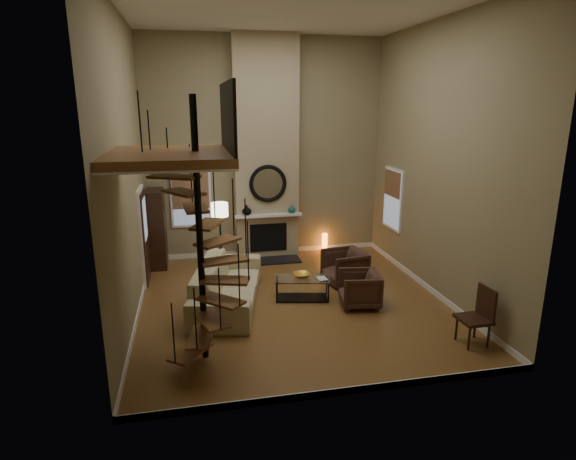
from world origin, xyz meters
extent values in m
cube|color=olive|center=(0.00, 0.00, -0.01)|extent=(6.00, 6.50, 0.01)
cube|color=#8D815B|center=(0.00, 3.25, 2.75)|extent=(6.00, 0.02, 5.50)
cube|color=#8D815B|center=(0.00, -3.25, 2.75)|extent=(6.00, 0.02, 5.50)
cube|color=#8D815B|center=(-3.00, 0.00, 2.75)|extent=(0.02, 6.50, 5.50)
cube|color=#8D815B|center=(3.00, 0.00, 2.75)|extent=(0.02, 6.50, 5.50)
cube|color=silver|center=(0.00, 0.00, 5.50)|extent=(6.00, 6.50, 0.01)
cube|color=white|center=(0.00, 3.24, 0.06)|extent=(6.00, 0.02, 0.12)
cube|color=white|center=(0.00, -3.24, 0.06)|extent=(6.00, 0.02, 0.12)
cube|color=white|center=(-2.99, 0.00, 0.06)|extent=(0.02, 6.50, 0.12)
cube|color=white|center=(2.99, 0.00, 0.06)|extent=(0.02, 6.50, 0.12)
cube|color=tan|center=(0.00, 3.06, 2.75)|extent=(1.60, 0.38, 5.50)
cube|color=black|center=(0.00, 2.57, 0.02)|extent=(1.50, 0.60, 0.04)
cube|color=black|center=(0.00, 2.86, 0.55)|extent=(0.95, 0.02, 0.72)
cube|color=white|center=(0.00, 2.78, 1.15)|extent=(1.70, 0.18, 0.06)
torus|color=black|center=(0.00, 2.84, 1.95)|extent=(0.94, 0.10, 0.94)
cylinder|color=white|center=(0.00, 2.85, 1.95)|extent=(0.80, 0.01, 0.80)
imported|color=black|center=(-0.55, 2.82, 1.30)|extent=(0.24, 0.24, 0.25)
imported|color=#17524F|center=(0.60, 2.82, 1.28)|extent=(0.20, 0.20, 0.21)
cube|color=white|center=(-1.90, 3.23, 1.60)|extent=(1.02, 0.04, 1.52)
cube|color=#8C9EB2|center=(-1.90, 3.21, 1.60)|extent=(0.90, 0.01, 1.40)
cube|color=#946442|center=(-1.90, 3.19, 1.81)|extent=(0.90, 0.01, 0.98)
cube|color=white|center=(2.98, 2.00, 1.60)|extent=(0.04, 1.02, 1.52)
cube|color=#8C9EB2|center=(2.96, 2.00, 1.60)|extent=(0.01, 0.90, 1.40)
cube|color=#946442|center=(2.94, 2.00, 1.98)|extent=(0.01, 0.90, 0.63)
cube|color=white|center=(-2.97, 1.80, 1.05)|extent=(0.06, 1.05, 2.16)
cube|color=#311A10|center=(-2.94, 1.80, 1.02)|extent=(0.05, 0.90, 2.05)
cube|color=#8C9EB2|center=(-2.90, 1.80, 1.45)|extent=(0.01, 0.60, 0.90)
cube|color=brown|center=(-2.15, -1.80, 3.18)|extent=(1.70, 2.20, 0.12)
cube|color=white|center=(-2.15, -1.80, 3.10)|extent=(1.70, 2.20, 0.03)
cube|color=black|center=(-1.33, -1.80, 3.71)|extent=(0.04, 2.20, 0.94)
cylinder|color=black|center=(-1.80, -1.80, 2.01)|extent=(0.10, 0.10, 4.02)
cube|color=brown|center=(-2.02, -2.08, 0.26)|extent=(0.71, 0.78, 0.04)
cylinder|color=black|center=(-2.24, -2.37, 0.73)|extent=(0.02, 0.02, 0.94)
cube|color=brown|center=(-1.86, -2.15, 0.52)|extent=(0.46, 0.77, 0.04)
cylinder|color=black|center=(-1.93, -2.51, 0.99)|extent=(0.02, 0.02, 0.94)
cube|color=brown|center=(-1.69, -2.14, 0.78)|extent=(0.55, 0.79, 0.04)
cylinder|color=black|center=(-1.58, -2.48, 1.25)|extent=(0.02, 0.02, 0.94)
cube|color=brown|center=(-1.54, -2.05, 1.04)|extent=(0.75, 0.74, 0.04)
cylinder|color=black|center=(-1.28, -2.30, 1.51)|extent=(0.02, 0.02, 0.94)
cube|color=brown|center=(-1.45, -1.90, 1.30)|extent=(0.79, 0.53, 0.04)
cylinder|color=black|center=(-1.11, -2.00, 1.77)|extent=(0.02, 0.02, 0.94)
cube|color=brown|center=(-1.45, -1.73, 1.56)|extent=(0.77, 0.48, 0.04)
cylinder|color=black|center=(-1.10, -1.65, 2.03)|extent=(0.02, 0.02, 0.94)
cube|color=brown|center=(-1.52, -1.57, 1.82)|extent=(0.77, 0.72, 0.04)
cylinder|color=black|center=(-1.25, -1.34, 2.29)|extent=(0.02, 0.02, 0.94)
cube|color=brown|center=(-1.67, -1.47, 2.08)|extent=(0.58, 0.79, 0.04)
cylinder|color=black|center=(-1.53, -1.13, 2.55)|extent=(0.02, 0.02, 0.94)
cube|color=brown|center=(-1.84, -1.44, 2.34)|extent=(0.41, 0.75, 0.04)
cylinder|color=black|center=(-1.88, -1.08, 2.81)|extent=(0.02, 0.02, 0.94)
cube|color=brown|center=(-2.00, -1.50, 2.60)|extent=(0.68, 0.79, 0.04)
cylinder|color=black|center=(-2.20, -1.20, 3.07)|extent=(0.02, 0.02, 0.94)
cube|color=brown|center=(-2.12, -1.63, 2.86)|extent=(0.80, 0.64, 0.04)
cylinder|color=black|center=(-2.44, -1.46, 3.33)|extent=(0.02, 0.02, 0.94)
cube|color=brown|center=(-2.16, -1.80, 3.12)|extent=(0.72, 0.34, 0.04)
cylinder|color=black|center=(-2.52, -1.80, 3.59)|extent=(0.02, 0.02, 0.94)
cube|color=#311A10|center=(-2.74, 2.79, 0.95)|extent=(0.40, 0.85, 1.90)
imported|color=#C1B486|center=(-1.28, 0.25, 0.40)|extent=(1.73, 3.08, 0.85)
imported|color=#472C20|center=(1.45, 0.82, 0.35)|extent=(0.97, 0.95, 0.78)
imported|color=#472C20|center=(1.33, -0.47, 0.35)|extent=(0.88, 0.86, 0.70)
cube|color=silver|center=(0.24, 0.11, 0.44)|extent=(1.21, 0.77, 0.02)
cube|color=black|center=(0.24, 0.11, 0.03)|extent=(1.10, 0.66, 0.01)
cylinder|color=black|center=(-0.32, 0.00, 0.22)|extent=(0.03, 0.03, 0.41)
cylinder|color=black|center=(0.70, -0.22, 0.22)|extent=(0.03, 0.03, 0.41)
cylinder|color=black|center=(-0.23, 0.43, 0.22)|extent=(0.03, 0.03, 0.41)
cylinder|color=black|center=(0.79, 0.22, 0.22)|extent=(0.03, 0.03, 0.41)
imported|color=gold|center=(0.24, 0.16, 0.50)|extent=(0.35, 0.35, 0.09)
imported|color=gray|center=(0.59, -0.04, 0.46)|extent=(0.20, 0.26, 0.02)
cylinder|color=black|center=(-1.28, 1.91, 0.01)|extent=(0.35, 0.35, 0.03)
cylinder|color=black|center=(-1.28, 1.91, 0.80)|extent=(0.04, 0.04, 1.50)
cylinder|color=#F2E5C6|center=(-1.28, 1.91, 1.55)|extent=(0.39, 0.39, 0.31)
cylinder|color=orange|center=(1.56, 3.06, 0.25)|extent=(0.14, 0.14, 0.52)
cube|color=#311A10|center=(2.57, -2.29, 0.44)|extent=(0.50, 0.50, 0.06)
cube|color=#311A10|center=(2.78, -2.29, 0.70)|extent=(0.06, 0.46, 0.57)
cylinder|color=#311A10|center=(2.40, -2.48, 0.21)|extent=(0.04, 0.04, 0.46)
cylinder|color=#311A10|center=(2.76, -2.47, 0.21)|extent=(0.04, 0.04, 0.46)
cylinder|color=#311A10|center=(2.39, -2.12, 0.21)|extent=(0.04, 0.04, 0.46)
cylinder|color=#311A10|center=(2.75, -2.11, 0.21)|extent=(0.04, 0.04, 0.46)
camera|label=1|loc=(-1.89, -8.65, 3.90)|focal=29.45mm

